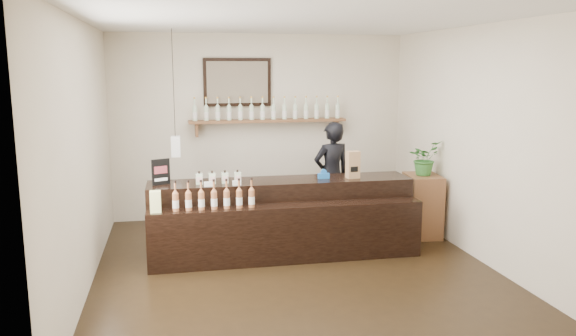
{
  "coord_description": "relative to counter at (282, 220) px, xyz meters",
  "views": [
    {
      "loc": [
        -1.34,
        -6.04,
        2.31
      ],
      "look_at": [
        0.06,
        0.7,
        1.06
      ],
      "focal_mm": 35.0,
      "sensor_mm": 36.0,
      "label": 1
    }
  ],
  "objects": [
    {
      "name": "potted_plant",
      "position": [
        2.04,
        0.35,
        0.66
      ],
      "size": [
        0.55,
        0.53,
        0.47
      ],
      "primitive_type": "imported",
      "rotation": [
        0.0,
        0.0,
        0.54
      ],
      "color": "#326F2C",
      "rests_on": "side_cabinet"
    },
    {
      "name": "shopkeeper",
      "position": [
        0.91,
        0.97,
        0.44
      ],
      "size": [
        0.72,
        0.55,
        1.75
      ],
      "primitive_type": "imported",
      "rotation": [
        0.0,
        0.0,
        3.37
      ],
      "color": "black",
      "rests_on": "ground"
    },
    {
      "name": "back_wall_decor",
      "position": [
        -0.1,
        1.8,
        1.32
      ],
      "size": [
        2.66,
        0.96,
        1.69
      ],
      "color": "brown",
      "rests_on": "ground"
    },
    {
      "name": "tape_dispenser",
      "position": [
        0.55,
        0.1,
        0.53
      ],
      "size": [
        0.14,
        0.06,
        0.12
      ],
      "color": "#195FB2",
      "rests_on": "counter"
    },
    {
      "name": "side_cabinet",
      "position": [
        2.04,
        0.35,
        -0.0
      ],
      "size": [
        0.49,
        0.63,
        0.85
      ],
      "color": "brown",
      "rests_on": "ground"
    },
    {
      "name": "room_shell",
      "position": [
        0.04,
        -0.58,
        1.27
      ],
      "size": [
        5.0,
        5.0,
        5.0
      ],
      "color": "beige",
      "rests_on": "ground"
    },
    {
      "name": "paper_bag",
      "position": [
        0.92,
        0.05,
        0.66
      ],
      "size": [
        0.17,
        0.13,
        0.34
      ],
      "color": "#966C48",
      "rests_on": "counter"
    },
    {
      "name": "counter",
      "position": [
        0.0,
        0.0,
        0.0
      ],
      "size": [
        3.29,
        0.9,
        1.07
      ],
      "color": "black",
      "rests_on": "ground"
    },
    {
      "name": "ground",
      "position": [
        0.04,
        -0.58,
        -0.43
      ],
      "size": [
        5.0,
        5.0,
        0.0
      ],
      "primitive_type": "plane",
      "color": "black",
      "rests_on": "ground"
    },
    {
      "name": "promo_sign",
      "position": [
        -1.45,
        0.12,
        0.64
      ],
      "size": [
        0.21,
        0.1,
        0.31
      ],
      "color": "black",
      "rests_on": "counter"
    }
  ]
}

